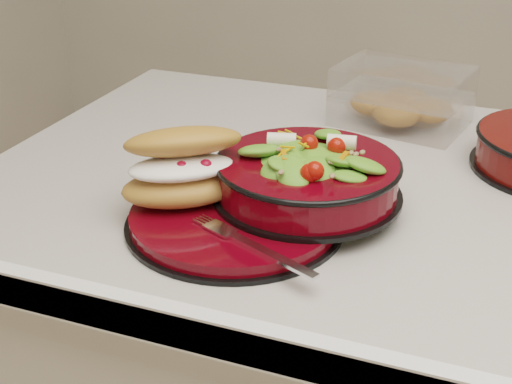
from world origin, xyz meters
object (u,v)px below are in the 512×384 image
(dinner_plate, at_px, (235,219))
(pastry_box, at_px, (402,98))
(croissant, at_px, (184,168))
(fork, at_px, (255,247))
(salad_bowl, at_px, (308,170))

(dinner_plate, xyz_separation_m, pastry_box, (0.12, 0.42, 0.03))
(croissant, bearing_deg, pastry_box, 31.14)
(pastry_box, bearing_deg, croissant, -104.13)
(dinner_plate, distance_m, croissant, 0.09)
(dinner_plate, height_order, fork, fork)
(dinner_plate, relative_size, croissant, 1.57)
(dinner_plate, bearing_deg, salad_bowl, 45.73)
(croissant, xyz_separation_m, fork, (0.12, -0.08, -0.04))
(fork, bearing_deg, dinner_plate, 60.41)
(salad_bowl, xyz_separation_m, croissant, (-0.14, -0.06, 0.01))
(dinner_plate, xyz_separation_m, fork, (0.05, -0.07, 0.01))
(dinner_plate, height_order, pastry_box, pastry_box)
(dinner_plate, xyz_separation_m, croissant, (-0.07, 0.01, 0.05))
(salad_bowl, bearing_deg, dinner_plate, -134.27)
(croissant, relative_size, fork, 1.09)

